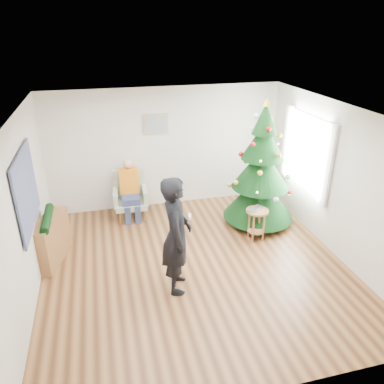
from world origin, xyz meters
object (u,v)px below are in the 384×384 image
object	(u,v)px
stool	(256,224)
console	(51,240)
standing_man	(176,235)
armchair	(131,201)
christmas_tree	(261,170)

from	to	relation	value
stool	console	world-z (taller)	console
standing_man	stool	bearing A→B (deg)	-49.39
armchair	standing_man	size ratio (longest dim) A/B	0.52
christmas_tree	stool	world-z (taller)	christmas_tree
standing_man	console	distance (m)	2.34
armchair	console	size ratio (longest dim) A/B	0.96
christmas_tree	armchair	distance (m)	2.76
standing_man	console	size ratio (longest dim) A/B	1.85
christmas_tree	stool	size ratio (longest dim) A/B	4.09
armchair	standing_man	world-z (taller)	standing_man
console	standing_man	bearing A→B (deg)	-15.42
christmas_tree	armchair	world-z (taller)	christmas_tree
console	stool	bearing A→B (deg)	13.49
stool	armchair	bearing A→B (deg)	145.18
christmas_tree	console	bearing A→B (deg)	-174.01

